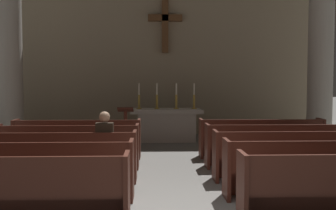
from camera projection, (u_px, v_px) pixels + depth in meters
name	position (u px, v px, depth m)	size (l,w,h in m)	color
pew_left_row_1	(11.00, 191.00, 5.18)	(3.03, 0.50, 0.95)	#4C2319
pew_left_row_2	(37.00, 171.00, 6.33)	(3.03, 0.50, 0.95)	#4C2319
pew_left_row_3	(54.00, 157.00, 7.47)	(3.03, 0.50, 0.95)	#4C2319
pew_left_row_4	(68.00, 147.00, 8.62)	(3.03, 0.50, 0.95)	#4C2319
pew_left_row_5	(78.00, 139.00, 9.76)	(3.03, 0.50, 0.95)	#4C2319
pew_right_row_2	(318.00, 168.00, 6.49)	(3.03, 0.50, 0.95)	#4C2319
pew_right_row_3	(294.00, 155.00, 7.63)	(3.03, 0.50, 0.95)	#4C2319
pew_right_row_4	(275.00, 145.00, 8.78)	(3.03, 0.50, 0.95)	#4C2319
pew_right_row_5	(261.00, 138.00, 9.93)	(3.03, 0.50, 0.95)	#4C2319
column_left_second	(9.00, 37.00, 11.73)	(1.10, 1.10, 6.45)	#ADA89E
column_right_second	(321.00, 39.00, 12.06)	(1.10, 1.10, 6.45)	#ADA89E
altar	(167.00, 124.00, 12.51)	(2.20, 0.90, 1.01)	#A8A399
candlestick_outer_left	(139.00, 101.00, 12.44)	(0.16, 0.16, 0.79)	#B79338
candlestick_inner_left	(157.00, 100.00, 12.46)	(0.16, 0.16, 0.79)	#B79338
candlestick_inner_right	(176.00, 100.00, 12.48)	(0.16, 0.16, 0.79)	#B79338
candlestick_outer_right	(194.00, 100.00, 12.50)	(0.16, 0.16, 0.79)	#B79338
apse_with_cross	(165.00, 37.00, 14.13)	(10.38, 0.47, 6.82)	gray
lectern	(126.00, 128.00, 11.27)	(0.44, 0.36, 1.15)	#4C2319
lone_worshipper	(105.00, 145.00, 7.53)	(0.32, 0.43, 1.32)	#26262B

